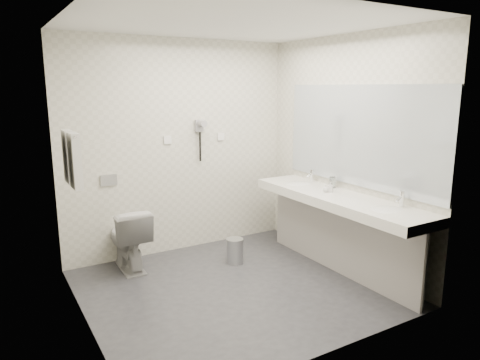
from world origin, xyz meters
TOP-DOWN VIEW (x-y plane):
  - floor at (0.00, 0.00)m, footprint 2.80×2.80m
  - ceiling at (0.00, 0.00)m, footprint 2.80×2.80m
  - wall_back at (0.00, 1.30)m, footprint 2.80×0.00m
  - wall_front at (0.00, -1.30)m, footprint 2.80×0.00m
  - wall_left at (-1.40, 0.00)m, footprint 0.00×2.60m
  - wall_right at (1.40, 0.00)m, footprint 0.00×2.60m
  - vanity_counter at (1.12, -0.20)m, footprint 0.55×2.20m
  - vanity_panel at (1.15, -0.20)m, footprint 0.03×2.15m
  - vanity_post_near at (1.18, -1.24)m, footprint 0.06×0.06m
  - vanity_post_far at (1.18, 0.84)m, footprint 0.06×0.06m
  - mirror at (1.39, -0.20)m, footprint 0.02×2.20m
  - basin_near at (1.12, -0.85)m, footprint 0.40×0.31m
  - basin_far at (1.12, 0.45)m, footprint 0.40×0.31m
  - faucet_near at (1.32, -0.85)m, footprint 0.04×0.04m
  - faucet_far at (1.32, 0.45)m, footprint 0.04×0.04m
  - soap_bottle_a at (1.15, -0.06)m, footprint 0.07×0.07m
  - soap_bottle_b at (1.10, -0.04)m, footprint 0.09×0.09m
  - glass_left at (1.31, 0.09)m, footprint 0.08×0.08m
  - glass_right at (1.32, 0.09)m, footprint 0.06×0.06m
  - toilet at (-0.75, 1.01)m, footprint 0.40×0.69m
  - flush_plate at (-0.85, 1.29)m, footprint 0.18×0.02m
  - pedal_bin at (0.32, 0.56)m, footprint 0.22×0.22m
  - bin_lid at (0.32, 0.56)m, footprint 0.19×0.19m
  - towel_rail at (-1.35, 0.55)m, footprint 0.02×0.62m
  - towel_near at (-1.34, 0.41)m, footprint 0.07×0.24m
  - towel_far at (-1.34, 0.69)m, footprint 0.07×0.24m
  - dryer_cradle at (0.25, 1.27)m, footprint 0.10×0.04m
  - dryer_barrel at (0.25, 1.20)m, footprint 0.08×0.14m
  - dryer_cord at (0.25, 1.26)m, footprint 0.02×0.02m
  - switch_plate_a at (-0.15, 1.29)m, footprint 0.09×0.02m
  - switch_plate_b at (0.55, 1.29)m, footprint 0.09×0.02m

SIDE VIEW (x-z plane):
  - floor at x=0.00m, z-range 0.00..0.00m
  - pedal_bin at x=0.32m, z-range 0.00..0.27m
  - bin_lid at x=0.32m, z-range 0.27..0.28m
  - toilet at x=-0.75m, z-range 0.00..0.69m
  - vanity_panel at x=1.15m, z-range 0.00..0.75m
  - vanity_post_near at x=1.18m, z-range 0.00..0.75m
  - vanity_post_far at x=1.18m, z-range 0.00..0.75m
  - vanity_counter at x=1.12m, z-range 0.75..0.85m
  - basin_near at x=1.12m, z-range 0.81..0.86m
  - basin_far at x=1.12m, z-range 0.81..0.86m
  - soap_bottle_b at x=1.10m, z-range 0.85..0.93m
  - soap_bottle_a at x=1.15m, z-range 0.85..0.96m
  - glass_right at x=1.32m, z-range 0.85..0.96m
  - glass_left at x=1.31m, z-range 0.85..0.97m
  - faucet_near at x=1.32m, z-range 0.85..1.00m
  - faucet_far at x=1.32m, z-range 0.85..1.00m
  - flush_plate at x=-0.85m, z-range 0.89..1.01m
  - wall_back at x=0.00m, z-range -0.15..2.65m
  - wall_front at x=0.00m, z-range -0.15..2.65m
  - wall_left at x=-1.40m, z-range -0.05..2.55m
  - wall_right at x=1.40m, z-range -0.05..2.55m
  - dryer_cord at x=0.25m, z-range 1.07..1.43m
  - towel_near at x=-1.34m, z-range 1.09..1.57m
  - towel_far at x=-1.34m, z-range 1.09..1.57m
  - switch_plate_a at x=-0.15m, z-range 1.31..1.40m
  - switch_plate_b at x=0.55m, z-range 1.31..1.40m
  - mirror at x=1.39m, z-range 0.92..1.98m
  - dryer_cradle at x=0.25m, z-range 1.43..1.57m
  - dryer_barrel at x=0.25m, z-range 1.49..1.57m
  - towel_rail at x=-1.35m, z-range 1.54..1.56m
  - ceiling at x=0.00m, z-range 2.50..2.50m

